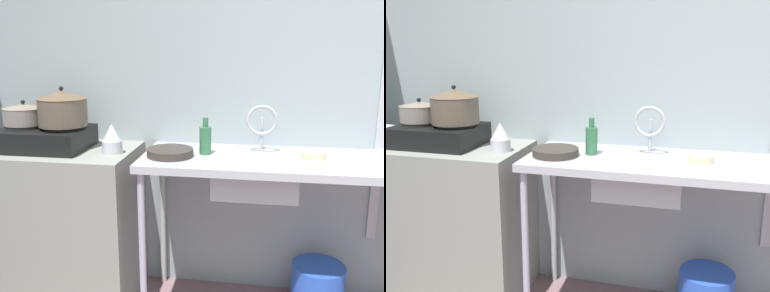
# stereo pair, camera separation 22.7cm
# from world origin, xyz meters

# --- Properties ---
(wall_back) EXTENTS (5.49, 0.10, 2.50)m
(wall_back) POSITION_xyz_m (0.00, 1.72, 1.25)
(wall_back) COLOR #8E9B9D
(wall_back) RESTS_ON ground
(counter_concrete) EXTENTS (1.04, 0.54, 0.90)m
(counter_concrete) POSITION_xyz_m (-1.77, 1.40, 0.45)
(counter_concrete) COLOR gray
(counter_concrete) RESTS_ON ground
(counter_sink) EXTENTS (1.71, 0.54, 0.90)m
(counter_sink) POSITION_xyz_m (-0.32, 1.40, 0.83)
(counter_sink) COLOR #A9AAB2
(counter_sink) RESTS_ON ground
(stove) EXTENTS (0.48, 0.37, 0.13)m
(stove) POSITION_xyz_m (-1.74, 1.40, 0.96)
(stove) COLOR black
(stove) RESTS_ON counter_concrete
(pot_on_left_burner) EXTENTS (0.23, 0.23, 0.14)m
(pot_on_left_burner) POSITION_xyz_m (-1.86, 1.40, 1.09)
(pot_on_left_burner) COLOR gray
(pot_on_left_burner) RESTS_ON stove
(pot_on_right_burner) EXTENTS (0.27, 0.27, 0.22)m
(pot_on_right_burner) POSITION_xyz_m (-1.63, 1.40, 1.13)
(pot_on_right_burner) COLOR brown
(pot_on_right_burner) RESTS_ON stove
(percolator) EXTENTS (0.11, 0.11, 0.16)m
(percolator) POSITION_xyz_m (-1.34, 1.36, 0.98)
(percolator) COLOR silver
(percolator) RESTS_ON counter_concrete
(sink_basin) EXTENTS (0.42, 0.34, 0.18)m
(sink_basin) POSITION_xyz_m (-0.58, 1.37, 0.81)
(sink_basin) COLOR #A9AAB2
(sink_basin) RESTS_ON counter_sink
(faucet) EXTENTS (0.17, 0.09, 0.26)m
(faucet) POSITION_xyz_m (-0.55, 1.50, 1.07)
(faucet) COLOR #A9AAB2
(faucet) RESTS_ON counter_sink
(frying_pan) EXTENTS (0.24, 0.24, 0.04)m
(frying_pan) POSITION_xyz_m (-1.02, 1.35, 0.92)
(frying_pan) COLOR #332C27
(frying_pan) RESTS_ON counter_sink
(small_bowl_on_drainboard) EXTENTS (0.12, 0.12, 0.04)m
(small_bowl_on_drainboard) POSITION_xyz_m (-0.28, 1.42, 0.92)
(small_bowl_on_drainboard) COLOR beige
(small_bowl_on_drainboard) RESTS_ON counter_sink
(bottle_by_sink) EXTENTS (0.06, 0.06, 0.20)m
(bottle_by_sink) POSITION_xyz_m (-0.84, 1.42, 0.98)
(bottle_by_sink) COLOR #316740
(bottle_by_sink) RESTS_ON counter_sink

